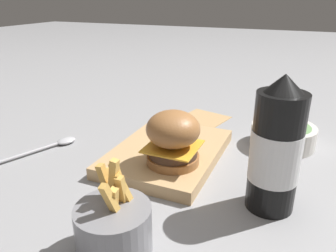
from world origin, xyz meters
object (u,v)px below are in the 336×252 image
spoon (57,144)px  side_bowl (283,135)px  ketchup_bottle (276,150)px  serving_board (168,152)px  burger (173,137)px  fries_basket (114,227)px

spoon → side_bowl: bearing=-44.4°
ketchup_bottle → spoon: size_ratio=1.29×
serving_board → ketchup_bottle: ketchup_bottle is taller
ketchup_bottle → spoon: 0.51m
spoon → burger: bearing=-70.2°
fries_basket → side_bowl: 0.49m
side_bowl → spoon: size_ratio=0.84×
burger → side_bowl: burger is taller
burger → side_bowl: (0.23, -0.19, -0.05)m
serving_board → side_bowl: bearing=-53.3°
burger → fries_basket: (-0.23, -0.01, -0.04)m
serving_board → fries_basket: size_ratio=2.17×
ketchup_bottle → spoon: (0.05, 0.50, -0.10)m
burger → fries_basket: size_ratio=0.78×
serving_board → spoon: bearing=100.6°
ketchup_bottle → spoon: bearing=84.8°
burger → ketchup_bottle: bearing=-100.2°
burger → side_bowl: 0.30m
ketchup_bottle → side_bowl: bearing=0.8°
ketchup_bottle → fries_basket: (-0.19, 0.19, -0.07)m
burger → side_bowl: bearing=-39.5°
spoon → serving_board: bearing=-57.7°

